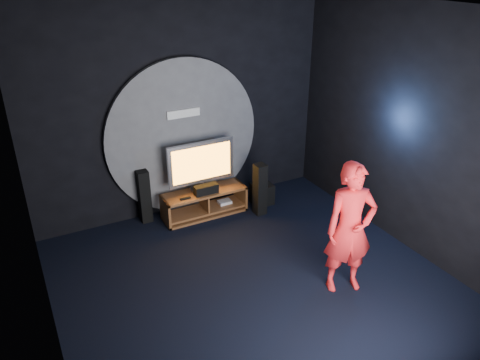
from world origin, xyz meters
name	(u,v)px	position (x,y,z in m)	size (l,w,h in m)	color
floor	(256,285)	(0.00, 0.00, 0.00)	(5.00, 5.00, 0.00)	black
back_wall	(181,110)	(0.00, 2.50, 1.75)	(5.00, 0.04, 3.50)	black
front_wall	(423,287)	(0.00, -2.50, 1.75)	(5.00, 0.04, 3.50)	black
left_wall	(31,217)	(-2.50, 0.00, 1.75)	(0.04, 5.00, 3.50)	black
right_wall	(413,132)	(2.50, 0.00, 1.75)	(0.04, 5.00, 3.50)	black
ceiling	(261,9)	(0.00, 0.00, 3.50)	(5.00, 5.00, 0.01)	black
wall_disc_panel	(184,137)	(0.00, 2.44, 1.30)	(2.60, 0.11, 2.60)	#515156
media_console	(205,204)	(0.16, 2.05, 0.19)	(1.42, 0.45, 0.45)	brown
tv	(201,164)	(0.16, 2.12, 0.91)	(1.14, 0.22, 0.85)	#B5B4BC
center_speaker	(206,189)	(0.16, 1.95, 0.53)	(0.40, 0.15, 0.15)	black
remote	(185,198)	(-0.22, 1.93, 0.46)	(0.18, 0.05, 0.02)	black
tower_speaker_left	(144,196)	(-0.78, 2.33, 0.45)	(0.18, 0.20, 0.90)	black
tower_speaker_right	(260,189)	(1.01, 1.66, 0.45)	(0.18, 0.20, 0.90)	black
subwoofer	(262,194)	(1.23, 1.95, 0.18)	(0.34, 0.34, 0.37)	black
player	(350,229)	(1.03, -0.55, 0.89)	(0.65, 0.43, 1.79)	red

